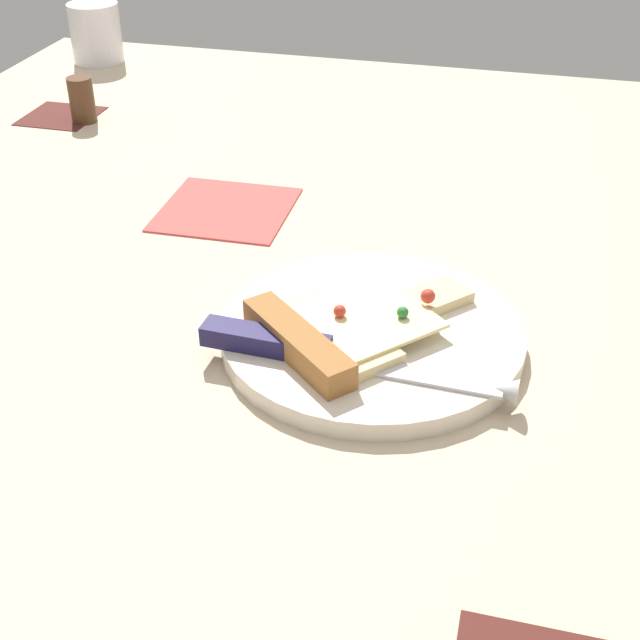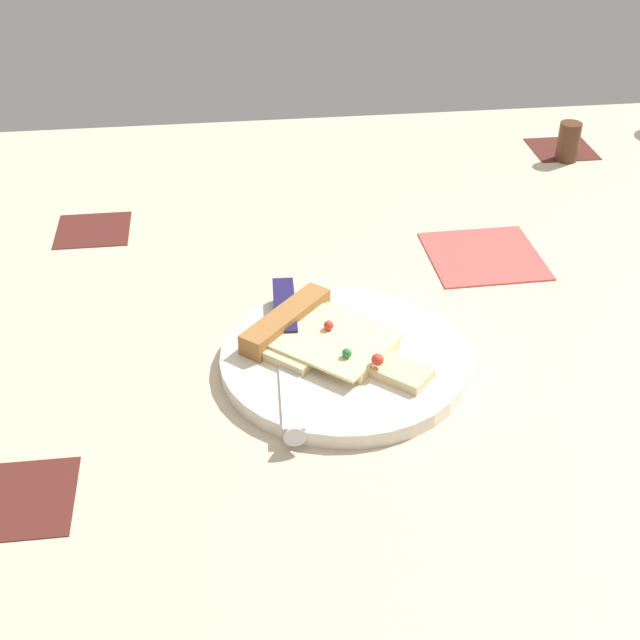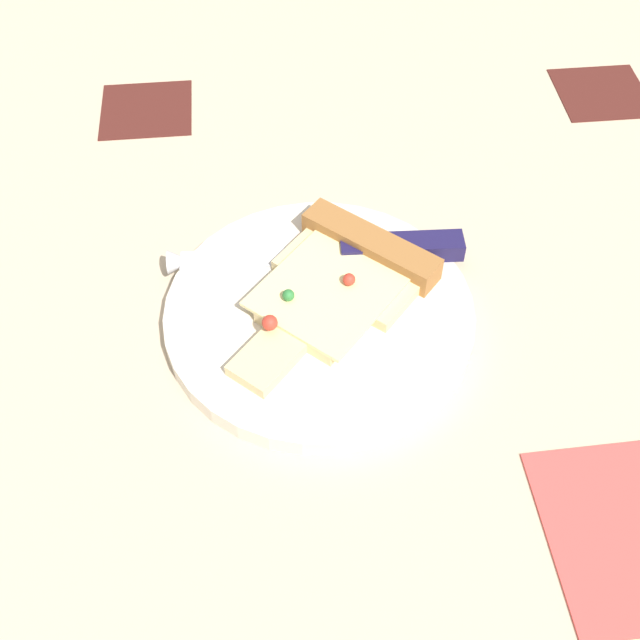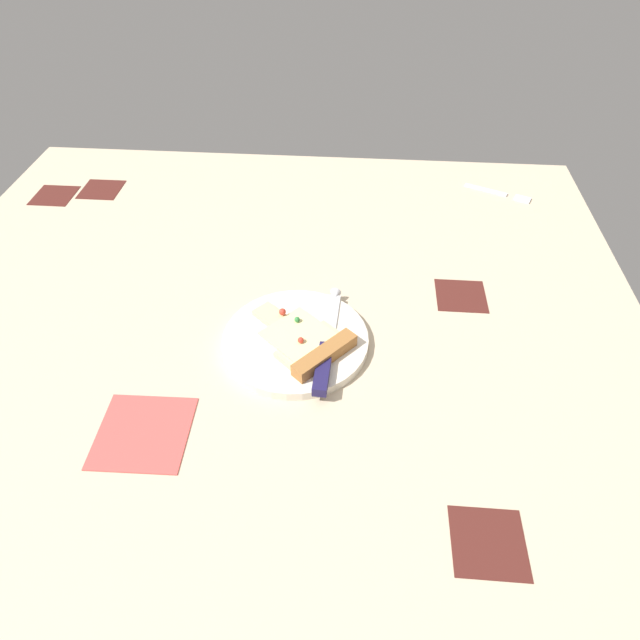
{
  "view_description": "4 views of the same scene",
  "coord_description": "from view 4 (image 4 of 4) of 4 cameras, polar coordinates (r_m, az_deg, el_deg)",
  "views": [
    {
      "loc": [
        63.25,
        9.89,
        40.22
      ],
      "look_at": [
        9.69,
        -3.94,
        3.83
      ],
      "focal_mm": 49.36,
      "sensor_mm": 36.0,
      "label": 1
    },
    {
      "loc": [
        16.96,
        67.31,
        51.87
      ],
      "look_at": [
        8.26,
        -2.93,
        4.07
      ],
      "focal_mm": 49.16,
      "sensor_mm": 36.0,
      "label": 2
    },
    {
      "loc": [
        -33.66,
        3.39,
        49.69
      ],
      "look_at": [
        3.46,
        -0.32,
        3.59
      ],
      "focal_mm": 45.44,
      "sensor_mm": 36.0,
      "label": 3
    },
    {
      "loc": [
        15.2,
        -63.44,
        64.71
      ],
      "look_at": [
        10.14,
        1.29,
        4.0
      ],
      "focal_mm": 30.56,
      "sensor_mm": 36.0,
      "label": 4
    }
  ],
  "objects": [
    {
      "name": "napkin",
      "position": [
        0.83,
        -18.03,
        -11.09
      ],
      "size": [
        13.29,
        13.29,
        0.4
      ],
      "primitive_type": "cube",
      "rotation": [
        0.0,
        0.0,
        0.02
      ],
      "color": "#E54C47",
      "rests_on": "ground_plane"
    },
    {
      "name": "plate",
      "position": [
        0.9,
        -2.59,
        -2.15
      ],
      "size": [
        24.14,
        24.14,
        1.58
      ],
      "primitive_type": "cylinder",
      "color": "silver",
      "rests_on": "ground_plane"
    },
    {
      "name": "pizza_slice",
      "position": [
        0.88,
        -1.48,
        -2.3
      ],
      "size": [
        18.15,
        17.44,
        2.49
      ],
      "rotation": [
        0.0,
        0.0,
        0.84
      ],
      "color": "beige",
      "rests_on": "plate"
    },
    {
      "name": "ground_plane",
      "position": [
        0.93,
        -6.33,
        -2.68
      ],
      "size": [
        133.62,
        133.62,
        3.0
      ],
      "color": "#C6B293",
      "rests_on": "ground"
    },
    {
      "name": "fork",
      "position": [
        1.36,
        18.43,
        12.52
      ],
      "size": [
        14.68,
        7.94,
        0.8
      ],
      "rotation": [
        0.0,
        0.0,
        4.29
      ],
      "color": "silver",
      "rests_on": "ground_plane"
    },
    {
      "name": "knife",
      "position": [
        0.87,
        0.68,
        -2.95
      ],
      "size": [
        3.19,
        24.07,
        2.45
      ],
      "rotation": [
        0.0,
        0.0,
        -0.05
      ],
      "color": "silver",
      "rests_on": "plate"
    }
  ]
}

